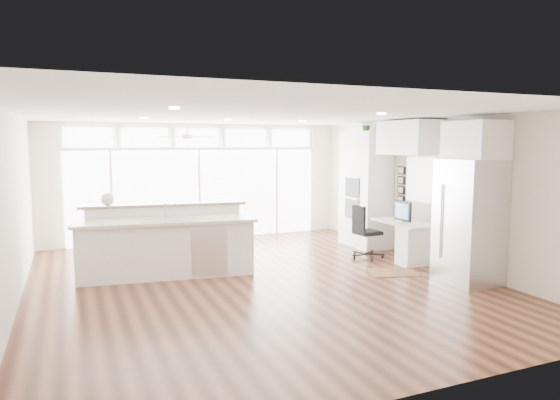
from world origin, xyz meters
name	(u,v)px	position (x,y,z in m)	size (l,w,h in m)	color
floor	(258,282)	(0.00, 0.00, -0.01)	(7.00, 8.00, 0.02)	#3F1F13
ceiling	(258,114)	(0.00, 0.00, 2.70)	(7.00, 8.00, 0.02)	white
wall_back	(198,182)	(0.00, 4.00, 1.35)	(7.00, 0.04, 2.70)	silver
wall_front	(419,247)	(0.00, -4.00, 1.35)	(7.00, 0.04, 2.70)	silver
wall_left	(11,211)	(-3.50, 0.00, 1.35)	(0.04, 8.00, 2.70)	silver
wall_right	(433,191)	(3.50, 0.00, 1.35)	(0.04, 8.00, 2.70)	silver
glass_wall	(199,195)	(0.00, 3.94, 1.05)	(5.80, 0.06, 2.08)	white
transom_row	(198,137)	(0.00, 3.94, 2.38)	(5.90, 0.06, 0.40)	white
desk_window	(421,180)	(3.46, 0.30, 1.55)	(0.04, 0.85, 0.85)	silver
ceiling_fan	(187,132)	(-0.50, 2.80, 2.48)	(1.16, 1.16, 0.32)	white
recessed_lights	(253,116)	(0.00, 0.20, 2.68)	(3.40, 3.00, 0.02)	white
oven_cabinet	(365,189)	(3.17, 1.80, 1.25)	(0.64, 1.20, 2.50)	white
desk_nook	(405,241)	(3.13, 0.30, 0.38)	(0.72, 1.30, 0.76)	white
upper_cabinets	(410,138)	(3.17, 0.30, 2.35)	(0.64, 1.30, 0.64)	white
refrigerator	(469,221)	(3.11, -1.35, 1.00)	(0.76, 0.90, 2.00)	silver
fridge_cabinet	(476,140)	(3.17, -1.35, 2.30)	(0.64, 0.90, 0.60)	white
framed_photos	(401,185)	(3.46, 0.92, 1.40)	(0.06, 0.22, 0.80)	black
kitchen_island	(167,241)	(-1.29, 0.97, 0.59)	(2.99, 1.13, 1.19)	white
rug	(392,273)	(2.34, -0.39, 0.01)	(0.82, 0.59, 0.01)	#3E2813
office_chair	(367,232)	(2.58, 0.77, 0.52)	(0.54, 0.50, 1.03)	black
fishbowl	(108,199)	(-2.19, 1.49, 1.30)	(0.22, 0.22, 0.22)	silver
monitor	(403,211)	(3.05, 0.30, 0.97)	(0.08, 0.50, 0.42)	black
keyboard	(395,222)	(2.88, 0.30, 0.77)	(0.11, 0.30, 0.02)	silver
potted_plant	(367,126)	(3.17, 1.80, 2.63)	(0.29, 0.32, 0.25)	#29612A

